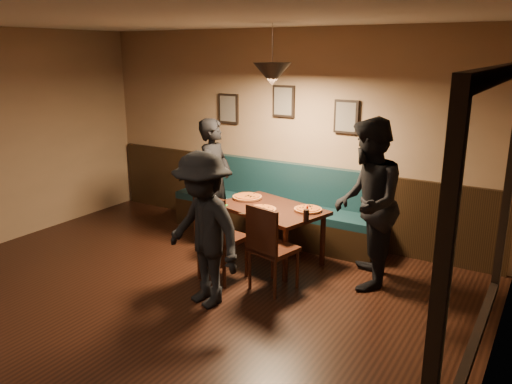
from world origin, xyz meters
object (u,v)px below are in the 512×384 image
dining_table (271,233)px  diner_front (203,230)px  chair_near_right (274,247)px  diner_left (215,181)px  tabasco_bottle (307,209)px  chair_near_left (222,236)px  booth_bench (273,202)px  soda_glass (306,216)px  diner_right (367,204)px

dining_table → diner_front: 1.40m
chair_near_right → diner_front: diner_front is taller
dining_table → diner_front: bearing=-75.5°
diner_left → tabasco_bottle: bearing=-107.7°
chair_near_left → tabasco_bottle: chair_near_left is taller
chair_near_right → diner_front: size_ratio=0.61×
chair_near_right → booth_bench: bearing=132.3°
dining_table → chair_near_right: bearing=-43.0°
booth_bench → dining_table: (0.37, -0.70, -0.16)m
chair_near_right → dining_table: bearing=134.3°
chair_near_right → soda_glass: bearing=79.8°
dining_table → diner_front: diner_front is taller
chair_near_right → diner_right: 1.10m
booth_bench → diner_right: 1.80m
diner_front → soda_glass: bearing=75.9°
tabasco_bottle → diner_front: bearing=-110.4°
booth_bench → soda_glass: bearing=-44.9°
chair_near_left → chair_near_right: chair_near_left is taller
chair_near_left → diner_front: 0.68m
diner_right → tabasco_bottle: (-0.73, 0.05, -0.19)m
booth_bench → soda_glass: (0.97, -0.97, 0.25)m
booth_bench → chair_near_left: (0.17, -1.44, 0.00)m
diner_left → diner_right: diner_right is taller
soda_glass → chair_near_right: bearing=-112.5°
soda_glass → tabasco_bottle: 0.29m
chair_near_right → diner_right: bearing=51.2°
soda_glass → tabasco_bottle: bearing=113.5°
booth_bench → diner_left: 0.86m
diner_left → diner_right: bearing=-106.7°
dining_table → diner_front: size_ratio=0.80×
chair_near_left → soda_glass: 0.96m
diner_left → soda_glass: diner_left is taller
chair_near_right → diner_left: diner_left is taller
diner_right → diner_front: bearing=-61.5°
chair_near_right → diner_right: (0.78, 0.63, 0.44)m
diner_left → diner_front: diner_left is taller
dining_table → chair_near_right: (0.43, -0.68, 0.14)m
booth_bench → diner_front: (0.36, -2.03, 0.29)m
dining_table → chair_near_left: chair_near_left is taller
soda_glass → diner_front: bearing=-119.8°
dining_table → chair_near_right: chair_near_right is taller
diner_left → tabasco_bottle: (1.44, -0.17, -0.10)m
diner_front → diner_left: bearing=138.0°
chair_near_left → diner_right: (1.41, 0.69, 0.42)m
booth_bench → dining_table: size_ratio=2.38×
diner_left → diner_front: bearing=-158.7°
soda_glass → booth_bench: bearing=135.1°
diner_front → booth_bench: bearing=115.8°
chair_near_right → soda_glass: chair_near_right is taller
diner_left → tabasco_bottle: size_ratio=15.51×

